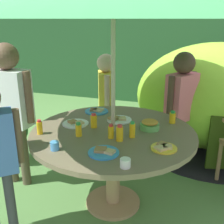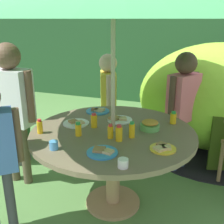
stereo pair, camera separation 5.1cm
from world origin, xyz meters
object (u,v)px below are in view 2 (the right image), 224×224
at_px(child_in_yellow_shirt, 108,92).
at_px(cup_far, 54,145).
at_px(plate_far_right, 76,123).
at_px(child_in_white_shirt, 12,98).
at_px(juice_bottle_back_edge, 132,130).
at_px(garden_table, 113,143).
at_px(plate_far_left, 119,119).
at_px(juice_bottle_near_left, 94,121).
at_px(cup_near, 123,163).
at_px(juice_bottle_spot_b, 119,133).
at_px(juice_bottle_mid_left, 40,127).
at_px(plate_mid_right, 102,152).
at_px(plate_center_back, 98,111).
at_px(juice_bottle_front_edge, 173,118).
at_px(potted_plant, 15,137).
at_px(juice_bottle_center_front, 78,129).
at_px(juice_bottle_spot_a, 110,132).
at_px(child_in_pink_shirt, 183,98).
at_px(snack_bowl, 150,125).
at_px(dome_tent, 218,97).

height_order(child_in_yellow_shirt, cup_far, child_in_yellow_shirt).
height_order(child_in_yellow_shirt, plate_far_right, child_in_yellow_shirt).
distance_m(child_in_yellow_shirt, child_in_white_shirt, 1.13).
bearing_deg(juice_bottle_back_edge, garden_table, 157.57).
xyz_separation_m(child_in_white_shirt, plate_far_left, (1.01, 0.22, -0.17)).
height_order(juice_bottle_near_left, cup_near, juice_bottle_near_left).
distance_m(garden_table, juice_bottle_spot_b, 0.27).
bearing_deg(juice_bottle_mid_left, plate_mid_right, -14.59).
height_order(garden_table, plate_center_back, plate_center_back).
relative_size(juice_bottle_near_left, juice_bottle_front_edge, 1.13).
height_order(potted_plant, child_in_yellow_shirt, child_in_yellow_shirt).
distance_m(potted_plant, juice_bottle_front_edge, 1.88).
bearing_deg(juice_bottle_center_front, juice_bottle_spot_a, 9.28).
relative_size(plate_mid_right, cup_far, 3.45).
height_order(child_in_pink_shirt, juice_bottle_mid_left, child_in_pink_shirt).
height_order(plate_far_left, juice_bottle_near_left, juice_bottle_near_left).
xyz_separation_m(plate_center_back, cup_far, (0.02, -0.89, 0.02)).
bearing_deg(snack_bowl, child_in_pink_shirt, 73.95).
xyz_separation_m(dome_tent, juice_bottle_front_edge, (-0.41, -1.32, 0.11)).
bearing_deg(plate_far_left, juice_bottle_front_edge, 10.46).
relative_size(plate_mid_right, juice_bottle_back_edge, 1.67).
bearing_deg(child_in_pink_shirt, juice_bottle_front_edge, 26.37).
xyz_separation_m(potted_plant, snack_bowl, (1.65, -0.26, 0.47)).
xyz_separation_m(child_in_pink_shirt, juice_bottle_mid_left, (-1.04, -1.08, -0.05)).
distance_m(plate_far_right, juice_bottle_center_front, 0.27).
relative_size(plate_center_back, juice_bottle_center_front, 2.07).
relative_size(plate_far_left, cup_far, 3.63).
xyz_separation_m(plate_center_back, juice_bottle_front_edge, (0.77, -0.08, 0.04)).
relative_size(plate_far_right, cup_far, 3.68).
xyz_separation_m(dome_tent, juice_bottle_spot_b, (-0.76, -1.83, 0.12)).
xyz_separation_m(plate_far_left, juice_bottle_spot_b, (0.14, -0.43, 0.05)).
xyz_separation_m(child_in_yellow_shirt, plate_mid_right, (0.46, -1.37, -0.06)).
xyz_separation_m(potted_plant, juice_bottle_mid_left, (0.81, -0.64, 0.48)).
bearing_deg(cup_far, juice_bottle_near_left, 77.48).
distance_m(garden_table, dome_tent, 1.88).
distance_m(child_in_white_shirt, plate_mid_right, 1.19).
relative_size(dome_tent, plate_far_left, 10.96).
distance_m(child_in_pink_shirt, plate_far_right, 1.18).
xyz_separation_m(child_in_yellow_shirt, plate_far_left, (0.37, -0.71, -0.06)).
bearing_deg(cup_near, cup_far, 172.08).
bearing_deg(juice_bottle_near_left, plate_center_back, 107.87).
relative_size(child_in_pink_shirt, plate_far_left, 5.66).
bearing_deg(juice_bottle_near_left, snack_bowl, 13.07).
bearing_deg(plate_center_back, juice_bottle_spot_a, -58.94).
bearing_deg(juice_bottle_spot_a, child_in_pink_shirt, 64.78).
distance_m(child_in_white_shirt, plate_center_back, 0.84).
bearing_deg(child_in_pink_shirt, dome_tent, -174.35).
relative_size(plate_mid_right, cup_near, 3.21).
bearing_deg(snack_bowl, juice_bottle_near_left, -166.93).
distance_m(child_in_yellow_shirt, juice_bottle_front_edge, 1.06).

